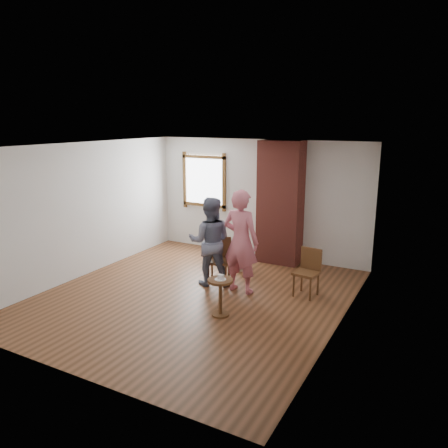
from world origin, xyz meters
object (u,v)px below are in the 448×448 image
(stoneware_crock, at_px, (240,259))
(side_table, at_px, (220,291))
(dining_chair_left, at_px, (219,257))
(dining_chair_right, at_px, (308,269))
(person_pink, at_px, (241,241))
(man, at_px, (210,241))

(stoneware_crock, xyz_separation_m, side_table, (0.70, -2.11, 0.18))
(dining_chair_left, height_order, dining_chair_right, dining_chair_left)
(dining_chair_left, bearing_deg, side_table, -78.69)
(dining_chair_left, xyz_separation_m, dining_chair_right, (1.67, 0.19, -0.02))
(dining_chair_right, relative_size, person_pink, 0.45)
(stoneware_crock, distance_m, dining_chair_right, 1.78)
(dining_chair_right, relative_size, side_table, 1.39)
(dining_chair_right, distance_m, side_table, 1.75)
(stoneware_crock, distance_m, dining_chair_left, 0.88)
(side_table, xyz_separation_m, person_pink, (-0.16, 1.05, 0.53))
(stoneware_crock, bearing_deg, person_pink, -63.35)
(side_table, relative_size, person_pink, 0.32)
(dining_chair_right, xyz_separation_m, side_table, (-0.95, -1.46, -0.06))
(man, bearing_deg, side_table, 101.41)
(side_table, bearing_deg, dining_chair_right, 57.04)
(dining_chair_left, relative_size, side_table, 1.45)
(dining_chair_left, bearing_deg, dining_chair_right, -11.53)
(man, distance_m, person_pink, 0.67)
(dining_chair_right, height_order, person_pink, person_pink)
(dining_chair_left, relative_size, person_pink, 0.47)
(stoneware_crock, xyz_separation_m, person_pink, (0.53, -1.06, 0.71))
(dining_chair_right, distance_m, person_pink, 1.27)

